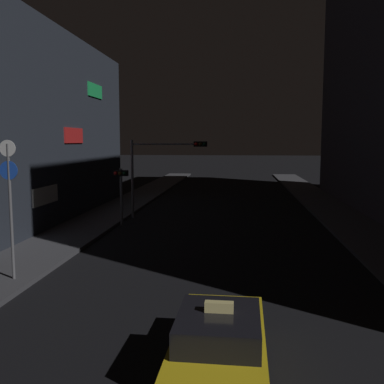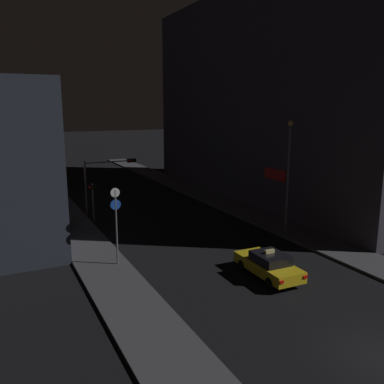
# 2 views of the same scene
# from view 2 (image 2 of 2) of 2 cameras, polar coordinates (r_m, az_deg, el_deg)

# --- Properties ---
(ground_plane) EXTENTS (300.00, 300.00, 0.00)m
(ground_plane) POSITION_cam_2_polar(r_m,az_deg,el_deg) (18.31, 25.04, -20.08)
(ground_plane) COLOR black
(sidewalk_left) EXTENTS (3.09, 63.73, 0.16)m
(sidewalk_left) POSITION_cam_2_polar(r_m,az_deg,el_deg) (40.61, -17.93, -1.97)
(sidewalk_left) COLOR #424247
(sidewalk_left) RESTS_ON ground_plane
(sidewalk_right) EXTENTS (3.09, 63.73, 0.16)m
(sidewalk_right) POSITION_cam_2_polar(r_m,az_deg,el_deg) (44.95, 0.80, -0.09)
(sidewalk_right) COLOR #424247
(sidewalk_right) RESTS_ON ground_plane
(building_facade_left) EXTENTS (6.18, 20.69, 11.02)m
(building_facade_left) POSITION_cam_2_polar(r_m,az_deg,el_deg) (34.72, -24.84, 4.37)
(building_facade_left) COLOR #282D38
(building_facade_left) RESTS_ON ground_plane
(building_facade_right) EXTENTS (9.78, 35.39, 20.45)m
(building_facade_right) POSITION_cam_2_polar(r_m,az_deg,el_deg) (43.71, 11.21, 12.74)
(building_facade_right) COLOR #3D3842
(building_facade_right) RESTS_ON ground_plane
(taxi) EXTENTS (1.88, 4.48, 1.62)m
(taxi) POSITION_cam_2_polar(r_m,az_deg,el_deg) (23.53, 10.55, -9.86)
(taxi) COLOR yellow
(taxi) RESTS_ON ground_plane
(traffic_light_overhead) EXTENTS (4.68, 0.42, 4.81)m
(traffic_light_overhead) POSITION_cam_2_polar(r_m,az_deg,el_deg) (36.96, -11.74, 2.52)
(traffic_light_overhead) COLOR slate
(traffic_light_overhead) RESTS_ON ground_plane
(traffic_light_left_kerb) EXTENTS (0.80, 0.42, 3.22)m
(traffic_light_left_kerb) POSITION_cam_2_polar(r_m,az_deg,el_deg) (34.22, -13.57, -0.33)
(traffic_light_left_kerb) COLOR slate
(traffic_light_left_kerb) RESTS_ON ground_plane
(sign_pole_left) EXTENTS (0.61, 0.10, 4.61)m
(sign_pole_left) POSITION_cam_2_polar(r_m,az_deg,el_deg) (24.33, -10.48, -3.70)
(sign_pole_left) COLOR slate
(sign_pole_left) RESTS_ON sidewalk_left
(street_lamp_near_block) EXTENTS (0.38, 0.38, 8.18)m
(street_lamp_near_block) POSITION_cam_2_polar(r_m,az_deg,el_deg) (30.81, 13.23, 3.28)
(street_lamp_near_block) COLOR slate
(street_lamp_near_block) RESTS_ON sidewalk_right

